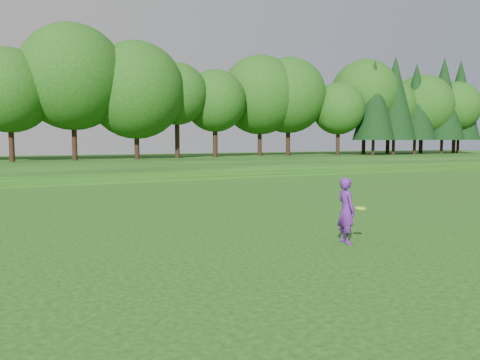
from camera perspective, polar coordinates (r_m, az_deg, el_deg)
name	(u,v)px	position (r m, az deg, el deg)	size (l,w,h in m)	color
ground	(269,268)	(9.64, 3.56, -10.62)	(140.00, 140.00, 0.00)	#143E0C
berm	(74,165)	(42.39, -19.61, 1.69)	(130.00, 30.00, 0.60)	#143E0C
walking_path	(102,183)	(28.57, -16.52, -0.31)	(130.00, 1.60, 0.04)	gray
treeline	(66,78)	(46.63, -20.45, 11.55)	(104.00, 7.00, 15.00)	#15420F
woman	(346,210)	(11.93, 12.82, -3.64)	(0.47, 0.92, 1.65)	#541C7F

